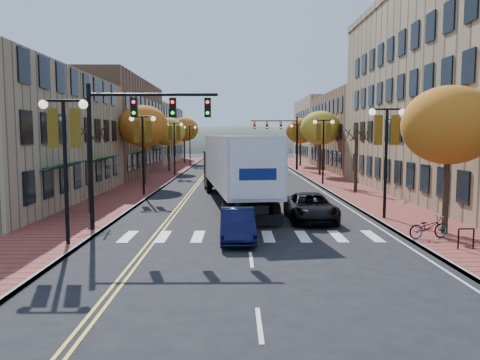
{
  "coord_description": "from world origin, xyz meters",
  "views": [
    {
      "loc": [
        -0.58,
        -19.01,
        4.61
      ],
      "look_at": [
        -0.34,
        6.21,
        2.2
      ],
      "focal_mm": 35.0,
      "sensor_mm": 36.0,
      "label": 1
    }
  ],
  "objects_px": {
    "navy_sedan": "(237,225)",
    "bicycle": "(428,227)",
    "black_suv": "(310,207)",
    "semi_truck": "(234,164)"
  },
  "relations": [
    {
      "from": "navy_sedan",
      "to": "bicycle",
      "type": "distance_m",
      "value": 8.31
    },
    {
      "from": "navy_sedan",
      "to": "semi_truck",
      "type": "bearing_deg",
      "value": 89.73
    },
    {
      "from": "black_suv",
      "to": "navy_sedan",
      "type": "bearing_deg",
      "value": -130.14
    },
    {
      "from": "semi_truck",
      "to": "black_suv",
      "type": "xyz_separation_m",
      "value": [
        4.17,
        -6.31,
        -1.93
      ]
    },
    {
      "from": "navy_sedan",
      "to": "black_suv",
      "type": "xyz_separation_m",
      "value": [
        3.98,
        4.77,
        0.04
      ]
    },
    {
      "from": "black_suv",
      "to": "semi_truck",
      "type": "bearing_deg",
      "value": 123.17
    },
    {
      "from": "semi_truck",
      "to": "bicycle",
      "type": "relative_size",
      "value": 9.95
    },
    {
      "from": "semi_truck",
      "to": "navy_sedan",
      "type": "bearing_deg",
      "value": -96.59
    },
    {
      "from": "black_suv",
      "to": "bicycle",
      "type": "xyz_separation_m",
      "value": [
        4.32,
        -5.07,
        -0.1
      ]
    },
    {
      "from": "navy_sedan",
      "to": "bicycle",
      "type": "height_order",
      "value": "navy_sedan"
    }
  ]
}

